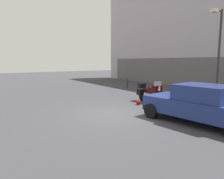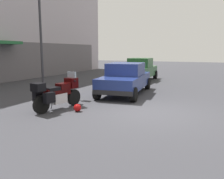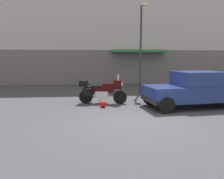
{
  "view_description": "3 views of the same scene",
  "coord_description": "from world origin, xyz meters",
  "px_view_note": "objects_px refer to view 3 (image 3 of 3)",
  "views": [
    {
      "loc": [
        7.71,
        -5.06,
        2.45
      ],
      "look_at": [
        -1.03,
        0.65,
        1.0
      ],
      "focal_mm": 32.55,
      "sensor_mm": 36.0,
      "label": 1
    },
    {
      "loc": [
        -8.05,
        -2.23,
        2.18
      ],
      "look_at": [
        -0.75,
        1.1,
        0.87
      ],
      "focal_mm": 38.25,
      "sensor_mm": 36.0,
      "label": 2
    },
    {
      "loc": [
        -1.45,
        -7.15,
        2.12
      ],
      "look_at": [
        -0.67,
        1.15,
        0.96
      ],
      "focal_mm": 35.84,
      "sensor_mm": 36.0,
      "label": 3
    }
  ],
  "objects_px": {
    "helmet": "(103,104)",
    "streetlamp_curbside": "(141,41)",
    "motorcycle": "(102,91)",
    "car_sedan_far": "(197,89)"
  },
  "relations": [
    {
      "from": "helmet",
      "to": "car_sedan_far",
      "type": "bearing_deg",
      "value": -3.7
    },
    {
      "from": "motorcycle",
      "to": "helmet",
      "type": "relative_size",
      "value": 8.04
    },
    {
      "from": "motorcycle",
      "to": "streetlamp_curbside",
      "type": "height_order",
      "value": "streetlamp_curbside"
    },
    {
      "from": "helmet",
      "to": "streetlamp_curbside",
      "type": "bearing_deg",
      "value": 55.12
    },
    {
      "from": "car_sedan_far",
      "to": "streetlamp_curbside",
      "type": "height_order",
      "value": "streetlamp_curbside"
    },
    {
      "from": "helmet",
      "to": "streetlamp_curbside",
      "type": "xyz_separation_m",
      "value": [
        2.43,
        3.48,
        2.99
      ]
    },
    {
      "from": "motorcycle",
      "to": "streetlamp_curbside",
      "type": "relative_size",
      "value": 0.43
    },
    {
      "from": "car_sedan_far",
      "to": "streetlamp_curbside",
      "type": "distance_m",
      "value": 4.72
    },
    {
      "from": "motorcycle",
      "to": "car_sedan_far",
      "type": "height_order",
      "value": "car_sedan_far"
    },
    {
      "from": "streetlamp_curbside",
      "to": "helmet",
      "type": "bearing_deg",
      "value": -124.88
    }
  ]
}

